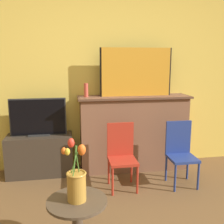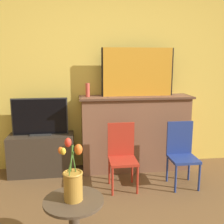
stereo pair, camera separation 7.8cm
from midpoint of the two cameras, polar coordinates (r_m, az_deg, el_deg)
name	(u,v)px [view 1 (the left image)]	position (r m, az deg, el deg)	size (l,w,h in m)	color
wall_back	(108,68)	(3.57, -1.54, 9.46)	(8.00, 0.06, 2.70)	#EAC651
fireplace_mantel	(133,132)	(3.55, 4.04, -4.28)	(1.47, 0.40, 1.00)	brown
painting	(136,72)	(3.44, 4.60, 8.65)	(0.94, 0.03, 0.62)	black
mantel_candle	(86,90)	(3.35, -6.34, 4.75)	(0.05, 0.05, 0.17)	#CC4C3D
tv_stand	(40,155)	(3.55, -15.98, -8.98)	(0.82, 0.35, 0.52)	#382D23
tv_monitor	(38,118)	(3.42, -16.40, -1.20)	(0.69, 0.12, 0.47)	#2D2D2D
chair_red	(122,153)	(3.05, 1.35, -8.84)	(0.31, 0.31, 0.75)	#B22D1E
chair_blue	(180,150)	(3.23, 13.99, -8.06)	(0.31, 0.31, 0.75)	navy
side_table	(78,219)	(2.14, -8.64, -21.96)	(0.45, 0.45, 0.44)	#4C3D2D
vase_tulips	(76,181)	(2.00, -8.92, -14.64)	(0.18, 0.22, 0.45)	#B78433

